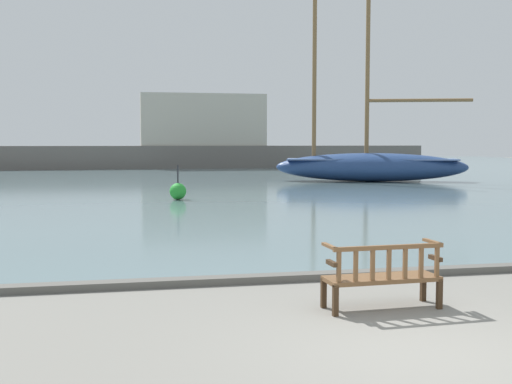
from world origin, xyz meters
TOP-DOWN VIEW (x-y plane):
  - ground_plane at (0.00, 0.00)m, footprint 160.00×160.00m
  - harbor_water at (0.00, 44.00)m, footprint 100.00×80.00m
  - quay_edge_kerb at (0.00, 3.85)m, footprint 40.00×0.30m
  - park_bench at (0.23, 1.86)m, footprint 1.62×0.59m
  - sailboat_far_port at (10.35, 27.78)m, footprint 10.96×5.49m
  - channel_buoy at (-1.24, 18.38)m, footprint 0.64×0.64m
  - far_breakwater at (1.00, 47.82)m, footprint 45.23×2.40m

SIDE VIEW (x-z plane):
  - ground_plane at x=0.00m, z-range 0.00..0.00m
  - harbor_water at x=0.00m, z-range 0.00..0.08m
  - quay_edge_kerb at x=0.00m, z-range 0.00..0.12m
  - channel_buoy at x=-1.24m, z-range -0.26..1.08m
  - park_bench at x=0.23m, z-range 0.01..0.93m
  - sailboat_far_port at x=10.35m, z-range -6.43..8.67m
  - far_breakwater at x=1.00m, z-range -1.23..5.11m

